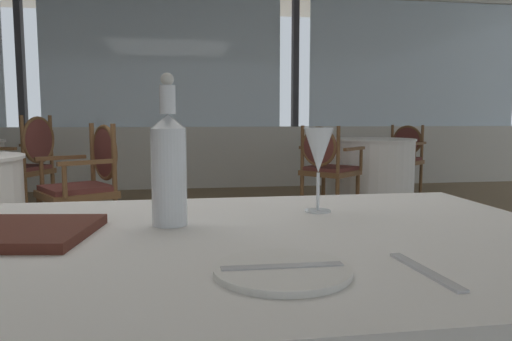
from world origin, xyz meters
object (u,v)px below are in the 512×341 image
at_px(dining_chair_0_1, 29,158).
at_px(dining_chair_1_1, 88,177).
at_px(dining_chair_2_0, 326,163).
at_px(side_plate, 282,270).
at_px(menu_book, 8,232).
at_px(wine_glass, 318,152).
at_px(dining_chair_2_1, 403,154).
at_px(water_bottle, 169,165).

height_order(dining_chair_0_1, dining_chair_1_1, dining_chair_0_1).
bearing_deg(dining_chair_2_0, side_plate, -149.57).
distance_m(menu_book, dining_chair_0_1, 4.10).
xyz_separation_m(side_plate, wine_glass, (0.19, 0.45, 0.14)).
distance_m(wine_glass, dining_chair_2_1, 5.25).
bearing_deg(side_plate, dining_chair_0_1, 110.63).
height_order(water_bottle, dining_chair_2_0, water_bottle).
distance_m(water_bottle, dining_chair_2_1, 5.50).
bearing_deg(menu_book, water_bottle, 19.45).
xyz_separation_m(wine_glass, menu_book, (-0.66, -0.15, -0.14)).
bearing_deg(wine_glass, dining_chair_0_1, 115.17).
relative_size(dining_chair_1_1, dining_chair_2_0, 1.04).
xyz_separation_m(water_bottle, menu_book, (-0.31, -0.06, -0.12)).
bearing_deg(wine_glass, dining_chair_1_1, 111.93).
height_order(menu_book, dining_chair_2_1, dining_chair_2_1).
distance_m(side_plate, water_bottle, 0.41).
xyz_separation_m(menu_book, dining_chair_2_1, (3.13, 4.77, -0.23)).
bearing_deg(water_bottle, side_plate, -64.45).
distance_m(water_bottle, menu_book, 0.33).
relative_size(water_bottle, menu_book, 1.05).
xyz_separation_m(menu_book, dining_chair_1_1, (-0.33, 2.62, -0.21)).
height_order(dining_chair_1_1, dining_chair_2_1, dining_chair_1_1).
relative_size(side_plate, dining_chair_0_1, 0.21).
bearing_deg(wine_glass, menu_book, -167.06).
height_order(water_bottle, wine_glass, water_bottle).
relative_size(side_plate, dining_chair_2_0, 0.23).
bearing_deg(dining_chair_2_1, dining_chair_1_1, -9.49).
xyz_separation_m(dining_chair_2_0, dining_chair_2_1, (1.39, 1.22, -0.01)).
height_order(water_bottle, dining_chair_2_1, water_bottle).
xyz_separation_m(water_bottle, dining_chair_2_0, (1.43, 3.48, -0.34)).
bearing_deg(dining_chair_0_1, wine_glass, 137.72).
relative_size(water_bottle, dining_chair_0_1, 0.32).
xyz_separation_m(side_plate, dining_chair_2_1, (2.65, 5.07, -0.23)).
height_order(side_plate, menu_book, menu_book).
distance_m(water_bottle, dining_chair_2_0, 3.78).
relative_size(menu_book, dining_chair_2_0, 0.34).
distance_m(dining_chair_1_1, dining_chair_2_0, 2.27).
xyz_separation_m(dining_chair_0_1, dining_chair_1_1, (0.79, -1.33, -0.04)).
relative_size(menu_book, dining_chair_2_1, 0.35).
bearing_deg(dining_chair_0_1, side_plate, 133.18).
height_order(water_bottle, dining_chair_0_1, water_bottle).
distance_m(wine_glass, dining_chair_1_1, 2.68).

